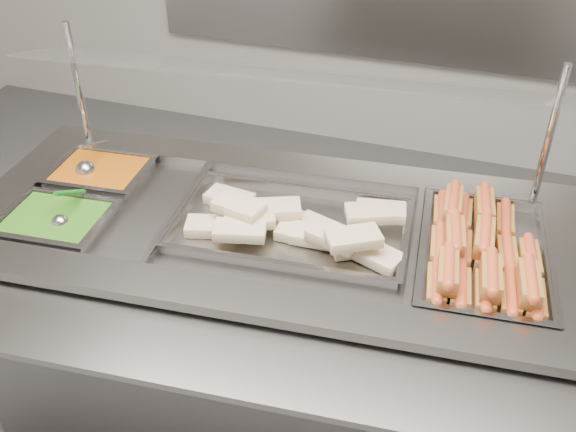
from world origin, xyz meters
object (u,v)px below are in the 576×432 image
(steam_counter, at_px, (274,327))
(serving_spoon, at_px, (62,217))
(pan_wraps, at_px, (291,230))
(sneeze_guard, at_px, (289,79))
(ladle, at_px, (86,169))
(pan_hotdogs, at_px, (482,261))

(steam_counter, distance_m, serving_spoon, 0.77)
(pan_wraps, height_order, serving_spoon, serving_spoon)
(steam_counter, height_order, pan_wraps, pan_wraps)
(sneeze_guard, xyz_separation_m, ladle, (-0.67, -0.15, -0.35))
(pan_wraps, bearing_deg, pan_hotdogs, 5.52)
(ladle, xyz_separation_m, serving_spoon, (0.10, -0.27, 0.00))
(steam_counter, bearing_deg, pan_wraps, 5.52)
(sneeze_guard, bearing_deg, steam_counter, -84.48)
(pan_wraps, height_order, ladle, ladle)
(sneeze_guard, bearing_deg, pan_hotdogs, -13.76)
(sneeze_guard, relative_size, pan_hotdogs, 2.88)
(steam_counter, distance_m, pan_wraps, 0.42)
(pan_hotdogs, bearing_deg, ladle, 179.82)
(sneeze_guard, height_order, pan_hotdogs, sneeze_guard)
(steam_counter, bearing_deg, serving_spoon, -160.79)
(steam_counter, height_order, pan_hotdogs, pan_hotdogs)
(pan_hotdogs, relative_size, serving_spoon, 3.20)
(pan_hotdogs, relative_size, ladle, 2.89)
(sneeze_guard, height_order, serving_spoon, sneeze_guard)
(steam_counter, xyz_separation_m, pan_wraps, (0.06, 0.01, 0.42))
(sneeze_guard, xyz_separation_m, serving_spoon, (-0.57, -0.42, -0.35))
(steam_counter, relative_size, pan_wraps, 2.73)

